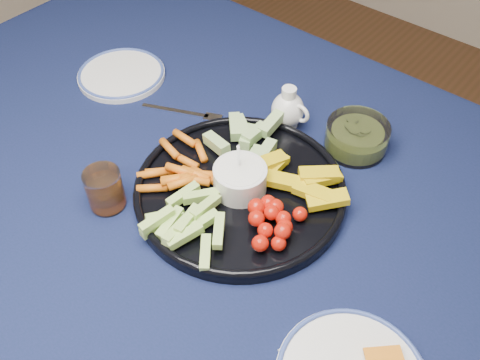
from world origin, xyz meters
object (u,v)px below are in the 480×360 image
Objects in this scene: creamer_pitcher at (288,110)px; juice_tumbler at (105,191)px; pickle_bowl at (357,138)px; side_plate_extra at (121,74)px; crudite_platter at (240,186)px; dining_table at (229,216)px.

juice_tumbler is (-0.12, -0.38, -0.01)m from creamer_pitcher.
side_plate_extra is (-0.54, -0.14, -0.02)m from pickle_bowl.
crudite_platter reaches higher than side_plate_extra.
crudite_platter is at bearing -1.57° from dining_table.
dining_table is 0.30m from pickle_bowl.
side_plate_extra is at bearing 166.02° from dining_table.
juice_tumbler is at bearing -134.61° from crudite_platter.
side_plate_extra is (-0.41, 0.10, 0.10)m from dining_table.
pickle_bowl is (0.15, 0.03, -0.01)m from creamer_pitcher.
pickle_bowl is at bearing 57.19° from juice_tumbler.
pickle_bowl reaches higher than side_plate_extra.
crudite_platter is at bearing -77.39° from creamer_pitcher.
side_plate_extra is (-0.39, -0.11, -0.03)m from creamer_pitcher.
creamer_pitcher is (-0.05, 0.21, 0.02)m from crudite_platter.
dining_table is 21.28× the size of juice_tumbler.
creamer_pitcher is at bearing 102.61° from crudite_platter.
dining_table is 0.11m from crudite_platter.
dining_table is 0.25m from creamer_pitcher.
creamer_pitcher is 0.15m from pickle_bowl.
side_plate_extra is at bearing -165.44° from pickle_bowl.
side_plate_extra is at bearing 166.78° from crudite_platter.
juice_tumbler is at bearing -129.35° from dining_table.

